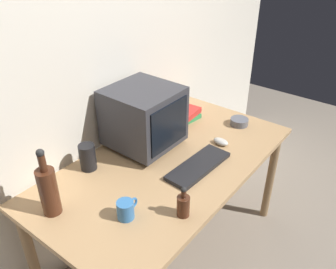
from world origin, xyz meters
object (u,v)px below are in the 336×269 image
object	(u,v)px
crt_monitor	(144,117)
cd_spindle	(239,122)
keyboard	(198,166)
mug	(126,209)
bottle_short	(183,205)
metal_canister	(88,157)
bottle_tall	(48,190)
computer_mouse	(221,142)
book_stack	(186,114)

from	to	relation	value
crt_monitor	cd_spindle	distance (m)	0.69
keyboard	mug	world-z (taller)	mug
bottle_short	metal_canister	distance (m)	0.62
bottle_tall	metal_canister	bearing A→B (deg)	20.53
keyboard	computer_mouse	bearing A→B (deg)	8.03
cd_spindle	metal_canister	size ratio (longest dim) A/B	0.80
bottle_short	book_stack	size ratio (longest dim) A/B	0.81
bottle_tall	bottle_short	distance (m)	0.62
crt_monitor	bottle_short	world-z (taller)	crt_monitor
crt_monitor	bottle_short	distance (m)	0.65
computer_mouse	bottle_tall	world-z (taller)	bottle_tall
bottle_short	cd_spindle	world-z (taller)	bottle_short
bottle_short	metal_canister	size ratio (longest dim) A/B	1.09
mug	cd_spindle	world-z (taller)	mug
keyboard	cd_spindle	distance (m)	0.58
crt_monitor	mug	distance (m)	0.63
bottle_short	metal_canister	bearing A→B (deg)	92.09
crt_monitor	keyboard	size ratio (longest dim) A/B	0.93
crt_monitor	mug	xyz separation A→B (m)	(-0.52, -0.34, -0.15)
computer_mouse	bottle_tall	size ratio (longest dim) A/B	0.28
mug	metal_canister	xyz separation A→B (m)	(0.15, 0.42, 0.03)
bottle_tall	metal_canister	size ratio (longest dim) A/B	2.34
computer_mouse	cd_spindle	bearing A→B (deg)	11.86
computer_mouse	cd_spindle	world-z (taller)	cd_spindle
keyboard	cd_spindle	xyz separation A→B (m)	(0.57, 0.05, 0.01)
crt_monitor	book_stack	distance (m)	0.45
computer_mouse	metal_canister	xyz separation A→B (m)	(-0.66, 0.45, 0.06)
crt_monitor	metal_canister	world-z (taller)	crt_monitor
bottle_tall	keyboard	bearing A→B (deg)	-26.49
crt_monitor	mug	bearing A→B (deg)	-147.06
computer_mouse	book_stack	size ratio (longest dim) A/B	0.49
keyboard	bottle_tall	size ratio (longest dim) A/B	1.19
bottle_short	mug	distance (m)	0.26
cd_spindle	book_stack	bearing A→B (deg)	114.88
bottle_tall	bottle_short	xyz separation A→B (m)	(0.36, -0.50, -0.07)
mug	computer_mouse	bearing A→B (deg)	-2.02
crt_monitor	book_stack	size ratio (longest dim) A/B	1.93
keyboard	mug	distance (m)	0.53
computer_mouse	book_stack	xyz separation A→B (m)	(0.13, 0.36, 0.02)
bottle_tall	mug	bearing A→B (deg)	-58.17
bottle_tall	book_stack	world-z (taller)	bottle_tall
mug	metal_canister	size ratio (longest dim) A/B	0.80
keyboard	bottle_short	distance (m)	0.38
computer_mouse	mug	world-z (taller)	mug
book_stack	mug	distance (m)	1.00
crt_monitor	bottle_tall	xyz separation A→B (m)	(-0.70, -0.04, -0.06)
crt_monitor	mug	size ratio (longest dim) A/B	3.26
mug	book_stack	bearing A→B (deg)	19.21
crt_monitor	book_stack	world-z (taller)	crt_monitor
computer_mouse	bottle_short	xyz separation A→B (m)	(-0.64, -0.17, 0.04)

